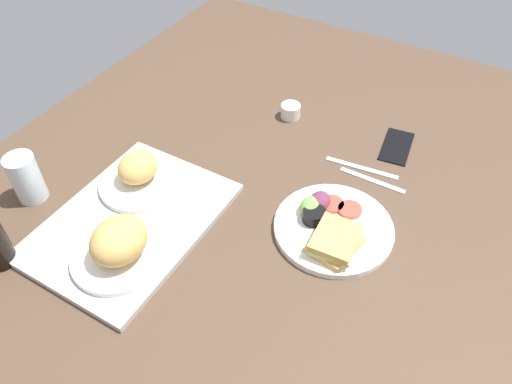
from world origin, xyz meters
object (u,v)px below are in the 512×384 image
(bread_plate_far, at_px, (139,175))
(drinking_glass, at_px, (26,178))
(serving_tray, at_px, (131,221))
(bread_plate_near, at_px, (118,245))
(fork, at_px, (372,180))
(cell_phone, at_px, (397,146))
(plate_with_salad, at_px, (331,227))
(knife, at_px, (362,168))
(espresso_cup, at_px, (291,111))

(bread_plate_far, relative_size, drinking_glass, 1.64)
(serving_tray, height_order, bread_plate_near, bread_plate_near)
(bread_plate_far, height_order, fork, bread_plate_far)
(serving_tray, bearing_deg, cell_phone, -37.89)
(plate_with_salad, height_order, knife, plate_with_salad)
(bread_plate_near, relative_size, knife, 1.03)
(cell_phone, bearing_deg, plate_with_salad, 167.45)
(serving_tray, relative_size, drinking_glass, 3.67)
(cell_phone, bearing_deg, bread_plate_near, 142.75)
(espresso_cup, bearing_deg, knife, -112.22)
(plate_with_salad, height_order, drinking_glass, drinking_glass)
(bread_plate_near, distance_m, bread_plate_far, 0.23)
(plate_with_salad, distance_m, drinking_glass, 0.72)
(drinking_glass, xyz_separation_m, fork, (0.46, -0.70, -0.06))
(plate_with_salad, distance_m, espresso_cup, 0.44)
(bread_plate_far, height_order, knife, bread_plate_far)
(plate_with_salad, distance_m, cell_phone, 0.37)
(knife, distance_m, cell_phone, 0.14)
(knife, xyz_separation_m, cell_phone, (0.13, -0.05, 0.00))
(espresso_cup, distance_m, knife, 0.28)
(drinking_glass, bearing_deg, bread_plate_near, -98.14)
(bread_plate_near, bearing_deg, serving_tray, 30.74)
(plate_with_salad, height_order, fork, plate_with_salad)
(espresso_cup, relative_size, cell_phone, 0.39)
(bread_plate_near, distance_m, drinking_glass, 0.32)
(knife, bearing_deg, bread_plate_near, 52.22)
(bread_plate_far, relative_size, plate_with_salad, 0.74)
(serving_tray, distance_m, knife, 0.59)
(bread_plate_far, bearing_deg, serving_tray, -152.80)
(bread_plate_far, height_order, drinking_glass, drinking_glass)
(bread_plate_near, distance_m, plate_with_salad, 0.46)
(bread_plate_far, xyz_separation_m, plate_with_salad, (0.10, -0.46, -0.03))
(bread_plate_near, height_order, drinking_glass, drinking_glass)
(espresso_cup, bearing_deg, fork, -114.42)
(serving_tray, xyz_separation_m, plate_with_salad, (0.20, -0.41, 0.01))
(drinking_glass, bearing_deg, plate_with_salad, -69.32)
(serving_tray, bearing_deg, espresso_cup, -13.47)
(fork, distance_m, knife, 0.05)
(bread_plate_far, distance_m, plate_with_salad, 0.47)
(plate_with_salad, xyz_separation_m, fork, (0.21, -0.02, -0.02))
(plate_with_salad, bearing_deg, espresso_cup, 38.82)
(cell_phone, bearing_deg, drinking_glass, 124.11)
(bread_plate_near, xyz_separation_m, plate_with_salad, (0.30, -0.35, -0.04))
(bread_plate_far, bearing_deg, bread_plate_near, -151.09)
(serving_tray, relative_size, fork, 2.65)
(knife, bearing_deg, plate_with_salad, 88.06)
(serving_tray, xyz_separation_m, fork, (0.41, -0.43, -0.01))
(bread_plate_far, height_order, espresso_cup, bread_plate_far)
(bread_plate_near, height_order, plate_with_salad, bread_plate_near)
(plate_with_salad, height_order, espresso_cup, plate_with_salad)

